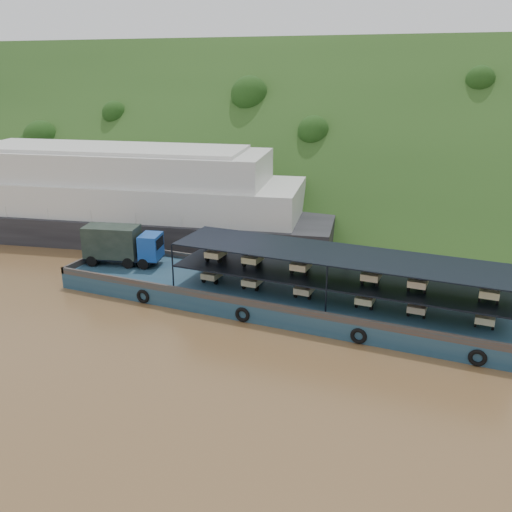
% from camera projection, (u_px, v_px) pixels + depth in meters
% --- Properties ---
extents(ground, '(160.00, 160.00, 0.00)m').
position_uv_depth(ground, '(265.00, 316.00, 39.76)').
color(ground, brown).
rests_on(ground, ground).
extents(hillside, '(140.00, 39.60, 39.60)m').
position_uv_depth(hillside, '(376.00, 204.00, 71.03)').
color(hillside, '#1F3B15').
rests_on(hillside, ground).
extents(cargo_barge, '(35.08, 7.18, 4.54)m').
position_uv_depth(cargo_barge, '(276.00, 291.00, 41.14)').
color(cargo_barge, '#16334D').
rests_on(cargo_barge, ground).
extents(passenger_ferry, '(45.62, 19.96, 8.97)m').
position_uv_depth(passenger_ferry, '(114.00, 197.00, 57.34)').
color(passenger_ferry, black).
rests_on(passenger_ferry, ground).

